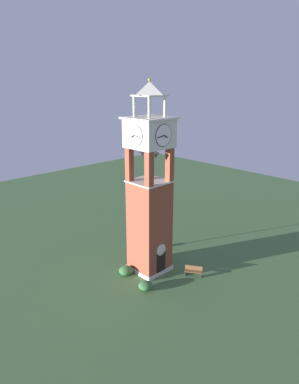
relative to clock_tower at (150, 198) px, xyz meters
The scene contains 7 objects.
ground 7.09m from the clock_tower, 80.86° to the left, with size 80.00×80.00×0.00m, color #476B3D.
clock_tower is the anchor object (origin of this frame).
park_bench 7.84m from the clock_tower, 61.07° to the right, with size 1.22×1.59×0.95m.
lamp_post 6.64m from the clock_tower, 28.47° to the left, with size 0.36×0.36×3.49m.
trash_bin 7.68m from the clock_tower, 65.83° to the left, with size 0.52×0.52×0.80m, color #38513D.
shrub_near_entry 7.12m from the clock_tower, 161.85° to the left, with size 1.30×1.30×0.79m, color #336638.
shrub_left_of_tower 7.58m from the clock_tower, 139.29° to the right, with size 1.24×1.24×0.71m, color #336638.
Camera 1 is at (-20.40, -21.25, 17.13)m, focal length 32.59 mm.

